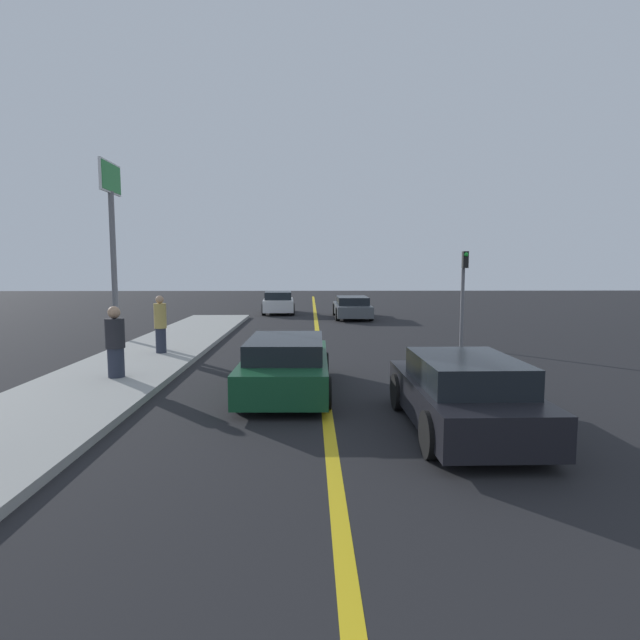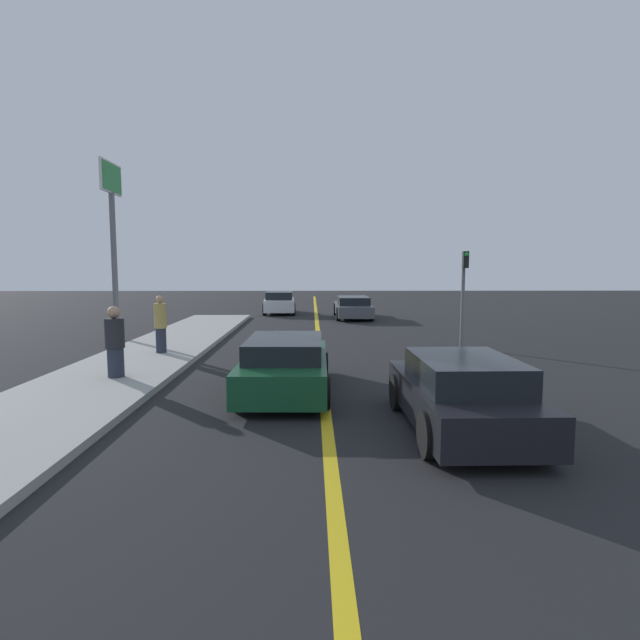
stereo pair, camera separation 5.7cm
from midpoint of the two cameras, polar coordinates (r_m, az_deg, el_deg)
name	(u,v)px [view 2 (the right image)]	position (r m, az deg, el deg)	size (l,w,h in m)	color
road_center_line	(319,344)	(17.74, -0.02, -2.75)	(0.20, 60.00, 0.01)	gold
sidewalk_left	(131,365)	(14.40, -20.66, -4.88)	(3.03, 27.56, 0.15)	#9E9E99
car_near_right_lane	(461,394)	(8.62, 16.02, -8.16)	(1.88, 3.97, 1.26)	black
car_ahead_center	(285,365)	(10.87, -3.82, -5.14)	(1.95, 4.42, 1.21)	#144728
car_far_distant	(353,307)	(26.96, 3.83, 1.46)	(1.93, 4.77, 1.17)	#4C5156
car_parked_left_lot	(279,303)	(29.69, -4.63, 1.97)	(2.02, 3.92, 1.30)	silver
pedestrian_mid_group	(115,342)	(12.54, -22.27, -2.38)	(0.44, 0.44, 1.66)	#282D3D
pedestrian_far_standing	(161,324)	(15.70, -17.66, -0.46)	(0.36, 0.36, 1.72)	#282D3D
traffic_light	(464,288)	(17.30, 16.18, 3.56)	(0.18, 0.40, 3.24)	slate
roadside_sign	(112,212)	(19.66, -22.58, 11.31)	(0.20, 1.77, 6.43)	slate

